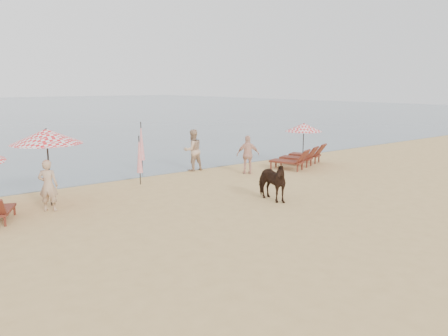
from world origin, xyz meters
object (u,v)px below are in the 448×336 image
(beachgoer_left, at_px, (48,185))
(lounger_cluster_right, at_px, (301,157))
(umbrella_open_right, at_px, (304,127))
(umbrella_open_left_a, at_px, (46,136))
(cow, at_px, (270,181))
(umbrella_closed_right, at_px, (139,155))
(beachgoer_right_b, at_px, (248,155))
(beachgoer_right_a, at_px, (193,150))
(umbrella_closed_left, at_px, (141,141))

(beachgoer_left, bearing_deg, lounger_cluster_right, -142.37)
(umbrella_open_right, xyz_separation_m, beachgoer_left, (-12.21, -0.50, -1.10))
(umbrella_open_left_a, height_order, cow, umbrella_open_left_a)
(umbrella_open_right, xyz_separation_m, umbrella_closed_right, (-8.19, 1.21, -0.71))
(lounger_cluster_right, distance_m, beachgoer_right_b, 3.36)
(lounger_cluster_right, relative_size, umbrella_open_right, 1.66)
(beachgoer_left, bearing_deg, beachgoer_right_a, -123.82)
(beachgoer_right_a, bearing_deg, beachgoer_left, 24.57)
(umbrella_open_left_a, bearing_deg, beachgoer_left, -122.85)
(umbrella_closed_left, height_order, beachgoer_right_b, umbrella_closed_left)
(umbrella_open_right, xyz_separation_m, beachgoer_right_b, (-3.32, 0.25, -1.06))
(umbrella_closed_right, bearing_deg, umbrella_open_right, -8.44)
(umbrella_open_left_a, relative_size, umbrella_closed_right, 1.30)
(umbrella_open_right, bearing_deg, beachgoer_right_a, 159.31)
(umbrella_open_left_a, relative_size, beachgoer_right_a, 1.33)
(lounger_cluster_right, height_order, umbrella_closed_left, umbrella_closed_left)
(beachgoer_left, relative_size, beachgoer_right_a, 0.86)
(umbrella_open_left_a, bearing_deg, beachgoer_right_b, -12.42)
(umbrella_closed_left, height_order, cow, umbrella_closed_left)
(umbrella_open_left_a, bearing_deg, beachgoer_right_a, 4.48)
(umbrella_open_left_a, height_order, beachgoer_right_b, umbrella_open_left_a)
(umbrella_closed_right, height_order, beachgoer_right_b, umbrella_closed_right)
(umbrella_open_left_a, xyz_separation_m, umbrella_closed_left, (4.99, 3.30, -0.89))
(beachgoer_right_b, bearing_deg, cow, 91.65)
(umbrella_closed_right, xyz_separation_m, cow, (2.47, -5.02, -0.53))
(cow, bearing_deg, umbrella_closed_left, 103.84)
(umbrella_closed_right, height_order, beachgoer_left, umbrella_closed_right)
(umbrella_open_right, relative_size, beachgoer_right_b, 1.23)
(lounger_cluster_right, bearing_deg, beachgoer_left, 161.12)
(lounger_cluster_right, distance_m, beachgoer_left, 12.24)
(lounger_cluster_right, relative_size, beachgoer_right_b, 2.05)
(beachgoer_right_b, bearing_deg, beachgoer_right_a, -21.55)
(lounger_cluster_right, xyz_separation_m, beachgoer_left, (-12.22, -0.64, 0.36))
(umbrella_open_right, distance_m, umbrella_closed_right, 8.31)
(umbrella_open_left_a, relative_size, cow, 1.58)
(umbrella_closed_right, relative_size, beachgoer_left, 1.19)
(umbrella_closed_right, distance_m, beachgoer_right_b, 4.98)
(umbrella_closed_right, distance_m, cow, 5.62)
(lounger_cluster_right, height_order, umbrella_open_left_a, umbrella_open_left_a)
(lounger_cluster_right, relative_size, umbrella_open_left_a, 1.38)
(beachgoer_left, height_order, beachgoer_right_b, beachgoer_right_b)
(beachgoer_left, bearing_deg, beachgoer_right_b, -140.56)
(umbrella_closed_right, xyz_separation_m, beachgoer_right_a, (3.30, 1.18, -0.25))
(umbrella_closed_left, distance_m, beachgoer_left, 6.57)
(lounger_cluster_right, bearing_deg, umbrella_closed_left, 132.88)
(umbrella_open_left_a, distance_m, beachgoer_right_b, 8.78)
(cow, relative_size, beachgoer_right_a, 0.84)
(umbrella_open_left_a, bearing_deg, cow, -45.35)
(beachgoer_left, relative_size, beachgoer_right_b, 0.96)
(lounger_cluster_right, bearing_deg, beachgoer_right_a, 133.43)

